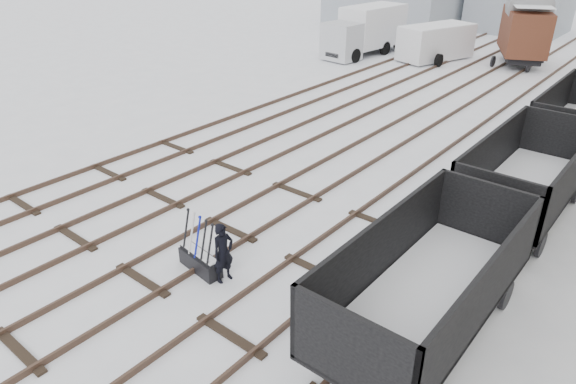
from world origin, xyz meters
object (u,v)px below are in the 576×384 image
(panel_van, at_px, (436,42))
(lorry, at_px, (366,30))
(freight_wagon_a, at_px, (426,297))
(ground_frame, at_px, (200,260))
(box_van_wagon, at_px, (525,30))
(worker, at_px, (223,253))

(panel_van, bearing_deg, lorry, -141.48)
(freight_wagon_a, bearing_deg, ground_frame, -164.52)
(box_van_wagon, bearing_deg, freight_wagon_a, -101.49)
(worker, relative_size, freight_wagon_a, 0.26)
(freight_wagon_a, xyz_separation_m, panel_van, (-10.72, 23.52, 0.21))
(freight_wagon_a, distance_m, box_van_wagon, 26.30)
(worker, bearing_deg, box_van_wagon, 10.66)
(ground_frame, height_order, worker, worker)
(ground_frame, xyz_separation_m, worker, (0.75, 0.10, 0.49))
(ground_frame, relative_size, lorry, 0.22)
(ground_frame, height_order, freight_wagon_a, freight_wagon_a)
(freight_wagon_a, height_order, panel_van, freight_wagon_a)
(worker, height_order, freight_wagon_a, freight_wagon_a)
(ground_frame, distance_m, panel_van, 25.58)
(freight_wagon_a, distance_m, panel_van, 25.85)
(freight_wagon_a, bearing_deg, panel_van, 114.50)
(worker, relative_size, panel_van, 0.29)
(worker, xyz_separation_m, freight_wagon_a, (4.50, 1.35, 0.15))
(ground_frame, xyz_separation_m, lorry, (-9.74, 23.39, 1.29))
(freight_wagon_a, height_order, lorry, lorry)
(freight_wagon_a, relative_size, panel_van, 1.10)
(box_van_wagon, height_order, panel_van, box_van_wagon)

